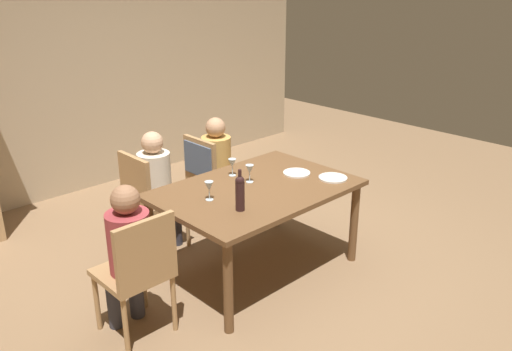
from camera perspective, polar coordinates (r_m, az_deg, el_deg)
name	(u,v)px	position (r m, az deg, el deg)	size (l,w,h in m)	color
ground_plane	(256,269)	(4.55, 0.00, -10.09)	(10.00, 10.00, 0.00)	#846647
rear_room_partition	(85,70)	(6.25, -18.05, 10.80)	(6.40, 0.12, 2.70)	tan
dining_table	(256,197)	(4.24, 0.00, -2.33)	(1.57, 1.08, 0.75)	brown
chair_left_end	(139,268)	(3.61, -12.62, -9.76)	(0.44, 0.44, 0.92)	#A87F51
chair_far_right	(207,170)	(5.06, -5.36, 0.60)	(0.46, 0.44, 0.92)	#A87F51
chair_far_left	(148,195)	(4.72, -11.68, -2.08)	(0.44, 0.44, 0.92)	#A87F51
person_woman_host	(128,248)	(3.65, -13.70, -7.65)	(0.29, 0.33, 1.10)	#33333D
person_man_bearded	(219,163)	(5.13, -4.08, 1.41)	(0.33, 0.29, 1.09)	#33333D
person_man_guest	(158,181)	(4.74, -10.63, -0.57)	(0.33, 0.29, 1.09)	#33333D
wine_bottle_tall_green	(240,192)	(3.76, -1.75, -1.79)	(0.07, 0.07, 0.31)	black
wine_glass_near_left	(232,164)	(4.42, -2.59, 1.28)	(0.07, 0.07, 0.15)	silver
wine_glass_centre	(250,170)	(4.27, -0.70, 0.60)	(0.07, 0.07, 0.15)	silver
wine_glass_near_right	(209,187)	(3.95, -5.11, -1.23)	(0.07, 0.07, 0.15)	silver
dinner_plate_host	(333,178)	(4.43, 8.34, -0.25)	(0.24, 0.24, 0.01)	silver
dinner_plate_guest_left	(297,173)	(4.50, 4.43, 0.28)	(0.23, 0.23, 0.01)	white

